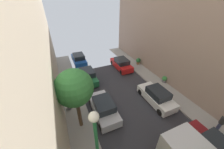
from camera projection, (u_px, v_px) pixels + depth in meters
The scene contains 11 objects.
parked_car_left_3 at pixel (104, 108), 11.52m from camera, with size 1.78×4.20×1.57m.
parked_car_left_4 at pixel (87, 76), 16.08m from camera, with size 1.78×4.20×1.57m.
parked_car_left_5 at pixel (79, 59), 20.18m from camera, with size 1.78×4.20×1.57m.
parked_car_right_3 at pixel (157, 96), 12.81m from camera, with size 1.78×4.20×1.57m.
parked_car_right_4 at pixel (121, 64), 18.80m from camera, with size 1.78×4.20×1.57m.
pedestrian at pixel (222, 122), 9.78m from camera, with size 0.40×0.36×1.72m.
street_tree_0 at pixel (74, 88), 8.65m from camera, with size 2.66×2.66×5.20m.
potted_plant_0 at pixel (69, 105), 11.90m from camera, with size 0.48×0.48×0.87m.
potted_plant_1 at pixel (138, 61), 19.75m from camera, with size 0.69×0.69×0.96m.
potted_plant_3 at pixel (164, 79), 15.67m from camera, with size 0.57×0.57×0.81m.
lamp_post at pixel (97, 141), 5.78m from camera, with size 0.44×0.44×5.44m.
Camera 1 is at (-5.28, -0.46, 9.35)m, focal length 20.54 mm.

